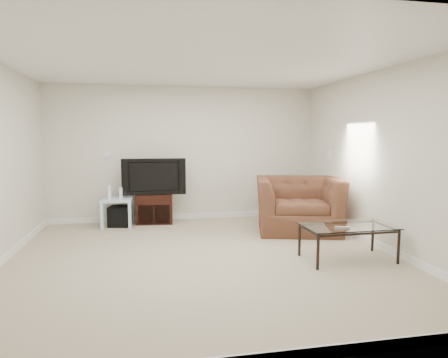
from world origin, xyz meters
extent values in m
plane|color=tan|center=(0.00, 0.00, 0.00)|extent=(5.00, 5.00, 0.00)
plane|color=white|center=(0.00, 0.00, 2.50)|extent=(5.00, 5.00, 0.00)
cube|color=silver|center=(0.00, 2.50, 1.25)|extent=(5.00, 0.02, 2.50)
cube|color=silver|center=(2.50, 0.00, 1.25)|extent=(0.02, 5.00, 2.50)
cube|color=white|center=(-1.40, 2.49, 1.25)|extent=(0.12, 0.02, 0.12)
cube|color=white|center=(2.49, 1.60, 1.25)|extent=(0.02, 0.09, 0.13)
cube|color=white|center=(2.49, 1.30, 0.30)|extent=(0.02, 0.08, 0.12)
cube|color=black|center=(-0.58, 2.24, 0.45)|extent=(0.40, 0.30, 0.05)
imported|color=black|center=(-0.58, 2.25, 0.86)|extent=(1.05, 0.22, 0.65)
cube|color=black|center=(-1.19, 2.14, 0.17)|extent=(0.42, 0.42, 0.35)
cube|color=white|center=(-1.35, 2.11, 0.61)|extent=(0.06, 0.17, 0.23)
cube|color=silver|center=(-1.16, 2.09, 0.59)|extent=(0.07, 0.15, 0.20)
imported|color=#4F2D1C|center=(1.76, 1.20, 0.60)|extent=(1.55, 1.20, 1.20)
cube|color=#B2B2B7|center=(1.65, -0.55, 0.46)|extent=(0.19, 0.08, 0.02)
camera|label=1|loc=(-0.72, -5.01, 1.60)|focal=32.00mm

